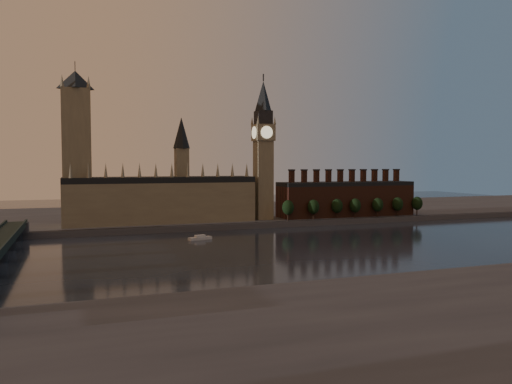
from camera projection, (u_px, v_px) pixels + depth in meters
The scene contains 14 objects.
ground at pixel (319, 248), 264.81m from camera, with size 900.00×900.00×0.00m, color black.
north_bank at pixel (225, 214), 431.79m from camera, with size 900.00×182.00×4.00m.
palace_of_westminster at pixel (162, 197), 349.51m from camera, with size 130.00×30.30×74.00m.
victoria_tower at pixel (76, 143), 328.58m from camera, with size 24.00×24.00×108.00m.
big_ben at pixel (263, 148), 368.33m from camera, with size 15.00×15.00×107.00m.
chimney_block at pixel (346, 198), 394.33m from camera, with size 110.00×25.00×37.00m.
embankment_tree_0 at pixel (288, 208), 361.09m from camera, with size 8.60×8.60×14.88m.
embankment_tree_1 at pixel (313, 207), 367.00m from camera, with size 8.60×8.60×14.88m.
embankment_tree_2 at pixel (337, 206), 375.24m from camera, with size 8.60×8.60×14.88m.
embankment_tree_3 at pixel (355, 205), 379.02m from camera, with size 8.60×8.60×14.88m.
embankment_tree_4 at pixel (378, 205), 385.54m from camera, with size 8.60×8.60×14.88m.
embankment_tree_5 at pixel (398, 204), 392.71m from camera, with size 8.60×8.60×14.88m.
embankment_tree_6 at pixel (417, 203), 399.85m from camera, with size 8.60×8.60×14.88m.
river_boat at pixel (200, 238), 295.70m from camera, with size 14.81×7.61×2.85m.
Camera 1 is at (-121.23, -235.52, 44.56)m, focal length 35.00 mm.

